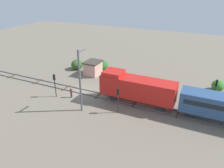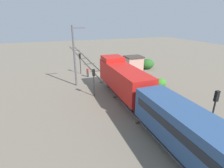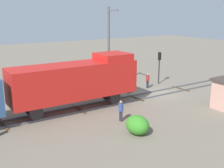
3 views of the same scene
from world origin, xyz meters
TOP-DOWN VIEW (x-y plane):
  - ground_plane at (0.00, 0.00)m, footprint 114.50×114.50m
  - railway_track at (0.00, 0.00)m, footprint 2.40×76.34m
  - locomotive at (0.00, 9.62)m, footprint 2.90×11.60m
  - traffic_signal_near at (3.20, -2.75)m, footprint 0.32×0.34m
  - traffic_signal_mid at (3.40, 8.16)m, footprint 0.32×0.34m
  - traffic_signal_far at (-3.60, 20.09)m, footprint 0.32×0.34m
  - worker_near_track at (2.40, -0.35)m, footprint 0.38×0.38m
  - worker_by_signal at (-4.20, 7.93)m, footprint 0.38×0.38m
  - catenary_mast at (4.94, 3.23)m, footprint 1.94×0.28m
  - relay_hut at (-7.50, -1.98)m, footprint 3.50×2.90m
  - bush_near at (-10.39, -1.40)m, footprint 2.85×2.33m
  - bush_mid at (-8.75, -6.56)m, footprint 2.84×2.32m
  - bush_far at (-10.12, 20.68)m, footprint 2.50×2.04m
  - bush_back at (-6.82, 8.34)m, footprint 1.88×1.54m

SIDE VIEW (x-z plane):
  - ground_plane at x=0.00m, z-range 0.00..0.00m
  - railway_track at x=0.00m, z-range -0.01..0.15m
  - bush_back at x=-6.82m, z-range 0.00..1.36m
  - bush_far at x=-10.12m, z-range 0.00..1.82m
  - worker_near_track at x=2.40m, z-range 0.15..1.85m
  - worker_by_signal at x=-4.20m, z-range 0.15..1.85m
  - bush_mid at x=-8.75m, z-range 0.00..2.07m
  - bush_near at x=-10.39m, z-range 0.00..2.07m
  - relay_hut at x=-7.50m, z-range 0.02..2.76m
  - traffic_signal_mid at x=3.40m, z-range 0.75..4.51m
  - traffic_signal_near at x=3.20m, z-range 0.76..4.58m
  - locomotive at x=0.00m, z-range 0.47..5.07m
  - traffic_signal_far at x=-3.60m, z-range 0.86..5.33m
  - catenary_mast at x=4.94m, z-range 0.25..9.22m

